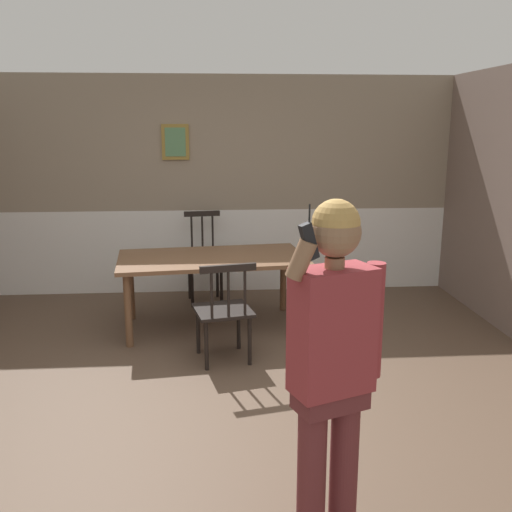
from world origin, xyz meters
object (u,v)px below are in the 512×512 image
Objects in this scene: dining_table at (212,264)px; chair_near_window at (224,310)px; person_figure at (333,357)px; chair_by_doorway at (204,260)px.

dining_table is 2.13× the size of chair_near_window.
dining_table is 3.26m from person_figure.
person_figure is (0.57, -3.19, 0.33)m from dining_table.
chair_by_doorway is (-0.10, 0.88, -0.18)m from dining_table.
chair_near_window is at bearing 88.98° from chair_by_doorway.
dining_table is at bearing 84.33° from chair_near_window.
chair_by_doorway reaches higher than chair_near_window.
person_figure is at bearing -79.92° from dining_table.
chair_near_window is (0.10, -0.88, -0.20)m from dining_table.
person_figure is at bearing -90.57° from chair_near_window.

